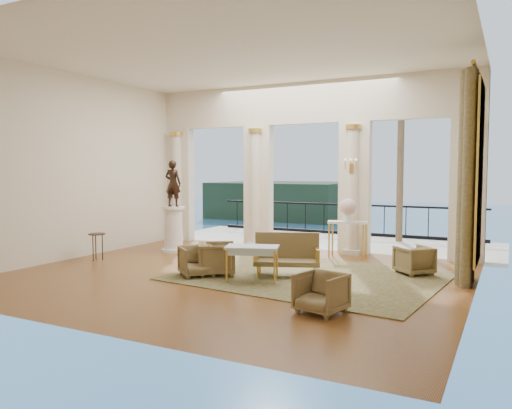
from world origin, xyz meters
The scene contains 23 objects.
floor centered at (0.00, 0.00, 0.00)m, with size 9.00×9.00×0.00m, color #471F08.
room_walls centered at (0.00, -1.12, 2.88)m, with size 9.00×9.00×9.00m.
arcade centered at (0.00, 3.82, 2.58)m, with size 9.00×0.56×4.50m.
terrace centered at (0.00, 5.80, -0.05)m, with size 10.00×3.60×0.10m, color #B8B29B.
balustrade centered at (0.00, 7.40, 0.41)m, with size 9.00×0.06×1.03m.
palm_tree centered at (2.00, 6.60, 4.09)m, with size 2.00×2.00×4.50m.
headland centered at (-30.00, 70.00, -3.00)m, with size 22.00×18.00×6.00m, color black.
sea centered at (0.00, 60.00, -6.00)m, with size 160.00×160.00×0.00m, color #265B9A.
curtain centered at (4.28, 1.50, 2.02)m, with size 0.33×1.40×4.09m.
window_frame centered at (4.47, 1.50, 2.10)m, with size 0.04×1.60×3.40m, color gold.
wall_sconce centered at (1.40, 3.51, 2.23)m, with size 0.30×0.11×0.33m.
rug centered at (1.40, 0.61, 0.01)m, with size 5.03×3.91×0.02m, color #32361A.
armchair_a centered at (-0.63, -0.40, 0.34)m, with size 0.67×0.63×0.69m, color #453421.
armchair_b centered at (2.50, -1.71, 0.34)m, with size 0.66×0.62×0.68m, color #453421.
armchair_c centered at (3.26, 1.80, 0.33)m, with size 0.64×0.60×0.66m, color #453421.
armchair_d centered at (-0.34, -0.11, 0.37)m, with size 0.73×0.68×0.75m, color #453421.
settee centered at (0.97, 0.49, 0.43)m, with size 1.44×1.01×0.88m.
game_table centered at (0.58, -0.29, 0.62)m, with size 1.14×0.85×0.69m.
pedestal centered at (-2.91, 1.87, 0.58)m, with size 0.66×0.66×1.20m.
statue centered at (-2.91, 1.87, 1.81)m, with size 0.44×0.29×1.21m, color black.
console_table centered at (1.46, 3.05, 0.76)m, with size 1.03×0.64×0.91m.
urn centered at (1.46, 3.05, 1.23)m, with size 0.43×0.43×0.56m.
side_table centered at (-3.79, 0.01, 0.56)m, with size 0.40×0.40×0.65m.
Camera 1 is at (5.03, -8.77, 2.17)m, focal length 35.00 mm.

